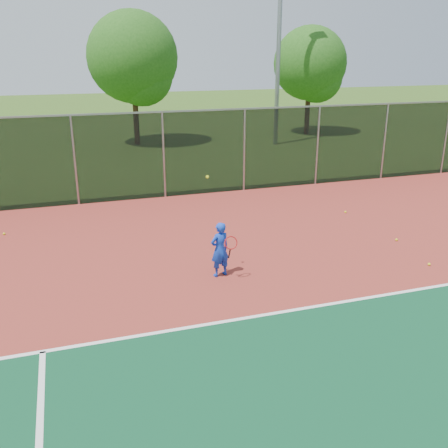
{
  "coord_description": "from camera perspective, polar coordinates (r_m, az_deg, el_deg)",
  "views": [
    {
      "loc": [
        -6.28,
        -5.07,
        4.99
      ],
      "look_at": [
        -3.03,
        5.0,
        1.3
      ],
      "focal_mm": 40.0,
      "sensor_mm": 36.0,
      "label": 1
    }
  ],
  "objects": [
    {
      "name": "practice_ball_1",
      "position": [
        15.51,
        -23.83,
        -1.03
      ],
      "size": [
        0.07,
        0.07,
        0.07
      ],
      "primitive_type": "sphere",
      "color": "yellow",
      "rests_on": "court_apron"
    },
    {
      "name": "practice_ball_6",
      "position": [
        14.55,
        19.11,
        -1.71
      ],
      "size": [
        0.07,
        0.07,
        0.07
      ],
      "primitive_type": "sphere",
      "color": "yellow",
      "rests_on": "court_apron"
    },
    {
      "name": "fence_back",
      "position": [
        18.51,
        2.32,
        8.54
      ],
      "size": [
        30.0,
        0.06,
        3.03
      ],
      "color": "black",
      "rests_on": "court_apron"
    },
    {
      "name": "tree_back_left",
      "position": [
        28.27,
        -10.15,
        17.81
      ],
      "size": [
        4.81,
        4.81,
        7.07
      ],
      "color": "#331C12",
      "rests_on": "ground"
    },
    {
      "name": "tree_back_mid",
      "position": [
        32.1,
        10.0,
        17.28
      ],
      "size": [
        4.4,
        4.4,
        6.46
      ],
      "color": "#331C12",
      "rests_on": "ground"
    },
    {
      "name": "court_apron",
      "position": [
        10.69,
        21.2,
        -9.98
      ],
      "size": [
        30.0,
        20.0,
        0.02
      ],
      "primitive_type": "cube",
      "color": "maroon",
      "rests_on": "ground"
    },
    {
      "name": "practice_ball_4",
      "position": [
        13.2,
        22.4,
        -4.28
      ],
      "size": [
        0.07,
        0.07,
        0.07
      ],
      "primitive_type": "sphere",
      "color": "yellow",
      "rests_on": "court_apron"
    },
    {
      "name": "practice_ball_2",
      "position": [
        16.59,
        13.71,
        1.35
      ],
      "size": [
        0.07,
        0.07,
        0.07
      ],
      "primitive_type": "sphere",
      "color": "yellow",
      "rests_on": "court_apron"
    },
    {
      "name": "floodlight_n",
      "position": [
        28.21,
        6.43,
        23.71
      ],
      "size": [
        0.9,
        0.4,
        12.93
      ],
      "color": "gray",
      "rests_on": "ground"
    },
    {
      "name": "tennis_player",
      "position": [
        11.45,
        -0.47,
        -2.9
      ],
      "size": [
        0.59,
        0.63,
        2.39
      ],
      "color": "#143BC0",
      "rests_on": "court_apron"
    }
  ]
}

